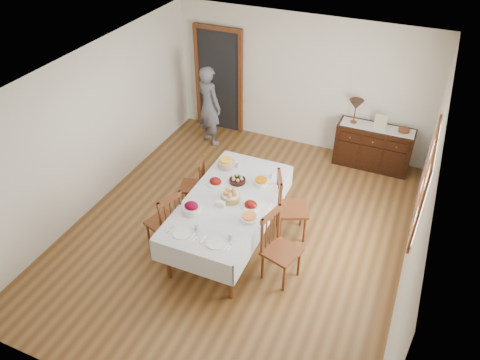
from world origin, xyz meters
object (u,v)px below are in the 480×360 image
at_px(chair_left_near, 166,221).
at_px(sideboard, 373,147).
at_px(chair_right_near, 278,247).
at_px(person, 209,103).
at_px(chair_right_far, 288,206).
at_px(table_lamp, 356,105).
at_px(dining_table, 229,205).
at_px(chair_left_far, 195,184).

relative_size(chair_left_near, sideboard, 0.76).
relative_size(chair_left_near, chair_right_near, 0.97).
height_order(chair_left_near, sideboard, chair_left_near).
bearing_deg(person, chair_right_far, 163.69).
xyz_separation_m(person, table_lamp, (2.75, 0.41, 0.31)).
xyz_separation_m(dining_table, chair_left_near, (-0.78, -0.50, -0.19)).
height_order(chair_left_near, chair_right_near, chair_right_near).
height_order(dining_table, person, person).
xyz_separation_m(chair_left_far, person, (-0.72, 1.99, 0.40)).
bearing_deg(dining_table, chair_right_far, 33.71).
height_order(chair_left_near, table_lamp, table_lamp).
height_order(chair_right_far, person, person).
bearing_deg(chair_right_far, dining_table, 99.30).
relative_size(dining_table, chair_left_far, 2.56).
height_order(chair_left_near, chair_right_far, chair_right_far).
distance_m(dining_table, table_lamp, 3.21).
distance_m(chair_left_near, chair_right_far, 1.84).
xyz_separation_m(chair_right_far, sideboard, (0.84, 2.44, -0.15)).
relative_size(dining_table, person, 1.37).
bearing_deg(dining_table, person, 121.66).
bearing_deg(chair_right_far, person, 24.26).
relative_size(chair_left_near, chair_left_far, 1.13).
xyz_separation_m(chair_left_far, sideboard, (2.46, 2.40, -0.06)).
bearing_deg(person, dining_table, 146.67).
distance_m(person, table_lamp, 2.80).
bearing_deg(chair_right_near, sideboard, 4.09).
relative_size(chair_right_far, table_lamp, 2.42).
bearing_deg(chair_left_far, dining_table, 39.94).
relative_size(chair_left_far, sideboard, 0.67).
bearing_deg(chair_right_far, chair_right_near, 165.35).
distance_m(chair_right_near, sideboard, 3.39).
distance_m(chair_right_far, person, 3.12).
bearing_deg(sideboard, chair_right_near, -101.75).
height_order(dining_table, chair_right_far, chair_right_far).
bearing_deg(sideboard, dining_table, -118.39).
distance_m(dining_table, chair_left_near, 0.95).
bearing_deg(chair_right_near, dining_table, 84.13).
height_order(chair_right_near, chair_right_far, chair_right_far).
bearing_deg(chair_left_near, chair_left_far, -155.87).
bearing_deg(dining_table, chair_left_far, 146.97).
distance_m(chair_left_far, table_lamp, 3.22).
bearing_deg(chair_left_far, chair_left_near, -12.99).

